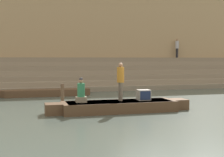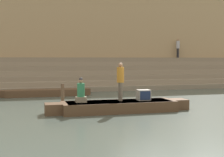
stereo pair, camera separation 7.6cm
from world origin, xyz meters
name	(u,v)px [view 1 (the left image)]	position (x,y,z in m)	size (l,w,h in m)	color
ground_plane	(142,108)	(0.00, 0.00, 0.00)	(120.00, 120.00, 0.00)	#47544C
ghat_steps	(94,77)	(0.00, 10.73, 0.85)	(36.00, 4.82, 2.39)	gray
back_wall	(88,39)	(0.00, 13.05, 3.99)	(34.20, 1.28, 8.04)	tan
rowboat_main	(119,106)	(-1.29, -0.66, 0.24)	(6.23, 1.53, 0.45)	brown
person_standing	(121,79)	(-1.20, -0.56, 1.40)	(0.31, 0.31, 1.64)	#756656
person_rowing	(81,92)	(-2.92, -0.59, 0.87)	(0.44, 0.35, 1.03)	gray
tv_set	(144,95)	(-0.17, -0.63, 0.68)	(0.55, 0.43, 0.46)	#9E998E
moored_boat_shore	(43,93)	(-4.17, 5.93, 0.22)	(5.69, 1.08, 0.41)	brown
mooring_post	(62,93)	(-3.36, 2.59, 0.49)	(0.18, 0.18, 0.99)	brown
person_on_steps	(177,47)	(7.85, 12.11, 3.37)	(0.31, 0.31, 1.68)	#28282D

